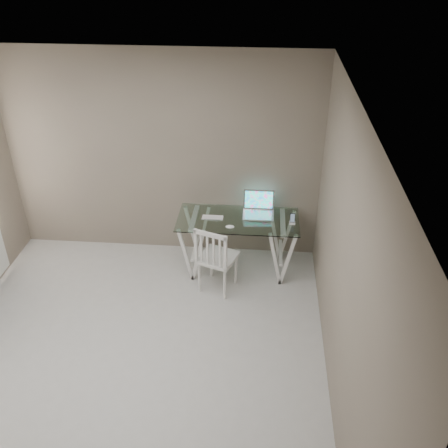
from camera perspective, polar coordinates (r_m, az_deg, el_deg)
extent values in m
plane|color=#ABA9A4|center=(5.37, -10.77, -15.86)|extent=(4.50, 4.50, 0.00)
cube|color=white|center=(3.89, -14.73, 12.44)|extent=(4.00, 4.50, 0.02)
cube|color=#716659|center=(6.40, -7.04, 7.64)|extent=(4.00, 0.02, 2.70)
cube|color=#716659|center=(4.37, 13.64, -5.28)|extent=(0.02, 4.50, 2.70)
cube|color=silver|center=(6.16, 1.62, 0.51)|extent=(1.50, 0.70, 0.01)
cube|color=silver|center=(6.41, -3.34, -2.18)|extent=(0.24, 0.62, 0.72)
cube|color=silver|center=(6.36, 6.53, -2.63)|extent=(0.24, 0.62, 0.72)
cube|color=silver|center=(5.99, -0.72, -3.85)|extent=(0.53, 0.53, 0.04)
cylinder|color=silver|center=(6.07, -2.83, -6.09)|extent=(0.04, 0.04, 0.42)
cylinder|color=silver|center=(5.95, 0.08, -6.91)|extent=(0.04, 0.04, 0.42)
cylinder|color=silver|center=(6.31, -1.44, -4.41)|extent=(0.04, 0.04, 0.42)
cylinder|color=silver|center=(6.19, 1.37, -5.16)|extent=(0.04, 0.04, 0.42)
cube|color=silver|center=(5.71, -1.55, -2.96)|extent=(0.40, 0.17, 0.46)
cube|color=#B8B7BC|center=(6.24, 3.92, 1.03)|extent=(0.39, 0.27, 0.02)
cube|color=#19D899|center=(6.31, 4.00, 2.81)|extent=(0.39, 0.06, 0.26)
cube|color=silver|center=(6.18, -1.31, 0.75)|extent=(0.28, 0.12, 0.01)
ellipsoid|color=white|center=(5.97, 0.69, -0.32)|extent=(0.11, 0.06, 0.03)
cube|color=white|center=(6.12, 7.80, 0.12)|extent=(0.07, 0.07, 0.02)
cube|color=black|center=(6.09, 7.84, 0.70)|extent=(0.06, 0.03, 0.12)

